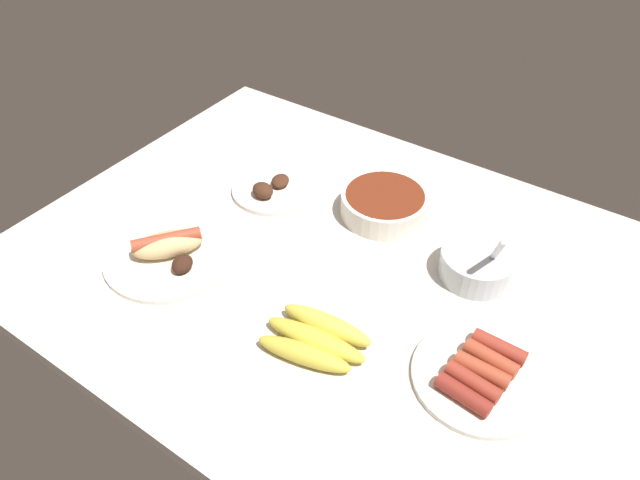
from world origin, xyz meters
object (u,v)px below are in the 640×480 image
object	(u,v)px
bowl_chili	(382,202)
bowl_coleslaw	(478,263)
plate_sausages	(481,374)
plate_hotdog_assembled	(169,251)
banana_bunch	(316,339)
plate_grilled_meat	(273,188)

from	to	relation	value
bowl_chili	bowl_coleslaw	bearing A→B (deg)	-14.50
plate_sausages	bowl_chili	bearing A→B (deg)	140.69
plate_hotdog_assembled	plate_sausages	bearing A→B (deg)	7.00
bowl_coleslaw	plate_sausages	bearing A→B (deg)	-65.13
banana_bunch	plate_hotdog_assembled	bearing A→B (deg)	177.31
plate_sausages	plate_grilled_meat	bearing A→B (deg)	160.23
plate_sausages	plate_hotdog_assembled	bearing A→B (deg)	-173.00
plate_hotdog_assembled	bowl_coleslaw	bearing A→B (deg)	29.67
plate_grilled_meat	banana_bunch	size ratio (longest dim) A/B	1.01
plate_grilled_meat	plate_sausages	xyz separation A→B (cm)	(56.11, -20.16, 0.29)
plate_grilled_meat	bowl_coleslaw	world-z (taller)	bowl_coleslaw
plate_hotdog_assembled	bowl_chili	distance (cm)	43.38
plate_hotdog_assembled	bowl_chili	size ratio (longest dim) A/B	1.40
plate_hotdog_assembled	banana_bunch	xyz separation A→B (cm)	(34.81, -1.63, 0.02)
banana_bunch	bowl_chili	world-z (taller)	bowl_chili
plate_grilled_meat	bowl_coleslaw	distance (cm)	46.41
plate_hotdog_assembled	plate_sausages	distance (cm)	59.95
plate_grilled_meat	plate_sausages	distance (cm)	59.62
banana_bunch	plate_sausages	bearing A→B (deg)	19.91
plate_grilled_meat	plate_hotdog_assembled	xyz separation A→B (cm)	(-3.39, -27.47, 0.80)
banana_bunch	bowl_chili	bearing A→B (deg)	103.07
bowl_coleslaw	plate_hotdog_assembled	bearing A→B (deg)	-150.33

